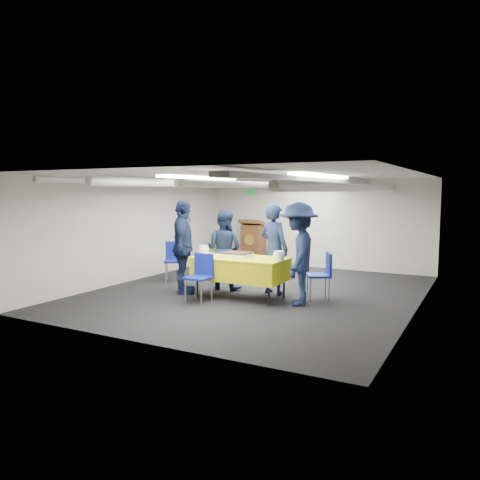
# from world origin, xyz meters

# --- Properties ---
(ground) EXTENTS (7.00, 7.00, 0.00)m
(ground) POSITION_xyz_m (0.00, 0.00, 0.00)
(ground) COLOR black
(ground) RESTS_ON ground
(room_shell) EXTENTS (6.00, 7.00, 2.30)m
(room_shell) POSITION_xyz_m (0.09, 0.41, 1.81)
(room_shell) COLOR beige
(room_shell) RESTS_ON ground
(serving_table) EXTENTS (1.73, 0.92, 0.77)m
(serving_table) POSITION_xyz_m (-0.06, -0.56, 0.56)
(serving_table) COLOR black
(serving_table) RESTS_ON ground
(sheet_cake) EXTENTS (0.53, 0.41, 0.09)m
(sheet_cake) POSITION_xyz_m (-0.14, -0.54, 0.81)
(sheet_cake) COLOR white
(sheet_cake) RESTS_ON serving_table
(plate_stack_left) EXTENTS (0.21, 0.21, 0.18)m
(plate_stack_left) POSITION_xyz_m (-0.85, -0.61, 0.85)
(plate_stack_left) COLOR white
(plate_stack_left) RESTS_ON serving_table
(plate_stack_right) EXTENTS (0.20, 0.20, 0.17)m
(plate_stack_right) POSITION_xyz_m (0.74, -0.61, 0.85)
(plate_stack_right) COLOR white
(plate_stack_right) RESTS_ON serving_table
(podium) EXTENTS (0.62, 0.53, 1.25)m
(podium) POSITION_xyz_m (-1.60, 3.05, 0.61)
(podium) COLOR #5C3517
(podium) RESTS_ON ground
(chair_near) EXTENTS (0.42, 0.42, 0.87)m
(chair_near) POSITION_xyz_m (-0.55, -1.16, 0.53)
(chair_near) COLOR gray
(chair_near) RESTS_ON ground
(chair_right) EXTENTS (0.57, 0.57, 0.87)m
(chair_right) POSITION_xyz_m (1.35, 0.04, 0.53)
(chair_right) COLOR gray
(chair_right) RESTS_ON ground
(chair_left) EXTENTS (0.58, 0.58, 0.87)m
(chair_left) POSITION_xyz_m (-2.17, 0.25, 0.53)
(chair_left) COLOR gray
(chair_left) RESTS_ON ground
(sailor_a) EXTENTS (0.74, 0.59, 1.76)m
(sailor_a) POSITION_xyz_m (0.34, 0.06, 0.88)
(sailor_a) COLOR #0E1732
(sailor_a) RESTS_ON ground
(sailor_b) EXTENTS (0.80, 0.62, 1.63)m
(sailor_b) POSITION_xyz_m (-0.74, 0.00, 0.81)
(sailor_b) COLOR #0E1732
(sailor_b) RESTS_ON ground
(sailor_c) EXTENTS (0.92, 1.15, 1.83)m
(sailor_c) POSITION_xyz_m (-1.24, -0.73, 0.92)
(sailor_c) COLOR #0E1732
(sailor_c) RESTS_ON ground
(sailor_d) EXTENTS (0.97, 1.31, 1.81)m
(sailor_d) POSITION_xyz_m (1.08, -0.54, 0.91)
(sailor_d) COLOR #0E1732
(sailor_d) RESTS_ON ground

